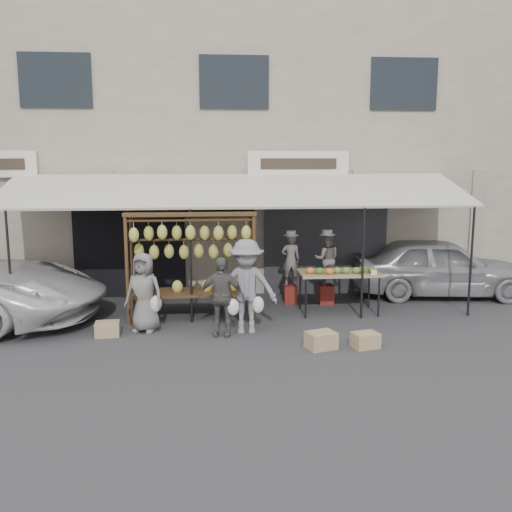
{
  "coord_description": "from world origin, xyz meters",
  "views": [
    {
      "loc": [
        -0.65,
        -10.08,
        3.3
      ],
      "look_at": [
        0.33,
        1.4,
        1.3
      ],
      "focal_mm": 40.0,
      "sensor_mm": 36.0,
      "label": 1
    }
  ],
  "objects_px": {
    "vendor_right": "(327,259)",
    "crate_far": "(107,329)",
    "crate_near_b": "(365,340)",
    "sedan": "(440,267)",
    "customer_mid": "(221,297)",
    "crate_near_a": "(321,340)",
    "vendor_left": "(291,260)",
    "customer_left": "(144,293)",
    "customer_right": "(246,287)",
    "banana_rack": "(191,244)",
    "produce_table": "(340,273)"
  },
  "relations": [
    {
      "from": "vendor_right",
      "to": "crate_far",
      "type": "xyz_separation_m",
      "value": [
        -4.56,
        -1.99,
        -0.9
      ]
    },
    {
      "from": "crate_near_b",
      "to": "sedan",
      "type": "height_order",
      "value": "sedan"
    },
    {
      "from": "crate_near_b",
      "to": "customer_mid",
      "type": "bearing_deg",
      "value": 159.58
    },
    {
      "from": "crate_far",
      "to": "sedan",
      "type": "xyz_separation_m",
      "value": [
        7.44,
        2.54,
        0.58
      ]
    },
    {
      "from": "customer_mid",
      "to": "sedan",
      "type": "bearing_deg",
      "value": 36.45
    },
    {
      "from": "crate_far",
      "to": "crate_near_a",
      "type": "bearing_deg",
      "value": -15.15
    },
    {
      "from": "vendor_left",
      "to": "crate_near_a",
      "type": "height_order",
      "value": "vendor_left"
    },
    {
      "from": "customer_left",
      "to": "vendor_right",
      "type": "bearing_deg",
      "value": 43.14
    },
    {
      "from": "customer_right",
      "to": "customer_mid",
      "type": "bearing_deg",
      "value": -162.09
    },
    {
      "from": "customer_mid",
      "to": "sedan",
      "type": "height_order",
      "value": "customer_mid"
    },
    {
      "from": "crate_far",
      "to": "sedan",
      "type": "height_order",
      "value": "sedan"
    },
    {
      "from": "vendor_right",
      "to": "customer_left",
      "type": "distance_m",
      "value": 4.27
    },
    {
      "from": "customer_mid",
      "to": "sedan",
      "type": "relative_size",
      "value": 0.36
    },
    {
      "from": "crate_far",
      "to": "crate_near_b",
      "type": "bearing_deg",
      "value": -12.88
    },
    {
      "from": "customer_left",
      "to": "sedan",
      "type": "bearing_deg",
      "value": 37.68
    },
    {
      "from": "customer_right",
      "to": "crate_near_a",
      "type": "xyz_separation_m",
      "value": [
        1.24,
        -1.04,
        -0.75
      ]
    },
    {
      "from": "banana_rack",
      "to": "customer_left",
      "type": "relative_size",
      "value": 1.71
    },
    {
      "from": "vendor_left",
      "to": "crate_far",
      "type": "xyz_separation_m",
      "value": [
        -3.76,
        -2.14,
        -0.87
      ]
    },
    {
      "from": "customer_left",
      "to": "banana_rack",
      "type": "bearing_deg",
      "value": 60.07
    },
    {
      "from": "banana_rack",
      "to": "vendor_left",
      "type": "bearing_deg",
      "value": 27.04
    },
    {
      "from": "customer_right",
      "to": "vendor_right",
      "type": "bearing_deg",
      "value": 48.53
    },
    {
      "from": "customer_right",
      "to": "sedan",
      "type": "xyz_separation_m",
      "value": [
        4.83,
        2.54,
        -0.18
      ]
    },
    {
      "from": "banana_rack",
      "to": "vendor_right",
      "type": "relative_size",
      "value": 2.21
    },
    {
      "from": "customer_mid",
      "to": "crate_near_b",
      "type": "xyz_separation_m",
      "value": [
        2.5,
        -0.93,
        -0.61
      ]
    },
    {
      "from": "customer_mid",
      "to": "crate_near_a",
      "type": "relative_size",
      "value": 3.03
    },
    {
      "from": "produce_table",
      "to": "customer_mid",
      "type": "xyz_separation_m",
      "value": [
        -2.54,
        -1.29,
        -0.13
      ]
    },
    {
      "from": "customer_mid",
      "to": "vendor_left",
      "type": "bearing_deg",
      "value": 64.04
    },
    {
      "from": "customer_mid",
      "to": "crate_far",
      "type": "height_order",
      "value": "customer_mid"
    },
    {
      "from": "crate_near_a",
      "to": "crate_near_b",
      "type": "distance_m",
      "value": 0.78
    },
    {
      "from": "produce_table",
      "to": "vendor_left",
      "type": "bearing_deg",
      "value": 132.96
    },
    {
      "from": "produce_table",
      "to": "vendor_right",
      "type": "distance_m",
      "value": 0.84
    },
    {
      "from": "customer_mid",
      "to": "customer_right",
      "type": "xyz_separation_m",
      "value": [
        0.48,
        0.13,
        0.15
      ]
    },
    {
      "from": "banana_rack",
      "to": "customer_right",
      "type": "distance_m",
      "value": 1.61
    },
    {
      "from": "crate_far",
      "to": "customer_right",
      "type": "bearing_deg",
      "value": -0.0
    },
    {
      "from": "vendor_left",
      "to": "crate_far",
      "type": "bearing_deg",
      "value": 28.48
    },
    {
      "from": "produce_table",
      "to": "crate_far",
      "type": "relative_size",
      "value": 3.83
    },
    {
      "from": "customer_mid",
      "to": "customer_right",
      "type": "height_order",
      "value": "customer_right"
    },
    {
      "from": "vendor_left",
      "to": "banana_rack",
      "type": "bearing_deg",
      "value": 25.88
    },
    {
      "from": "customer_left",
      "to": "crate_near_b",
      "type": "distance_m",
      "value": 4.21
    },
    {
      "from": "customer_mid",
      "to": "vendor_right",
      "type": "bearing_deg",
      "value": 50.84
    },
    {
      "from": "customer_left",
      "to": "customer_mid",
      "type": "distance_m",
      "value": 1.5
    },
    {
      "from": "banana_rack",
      "to": "crate_near_a",
      "type": "relative_size",
      "value": 5.29
    },
    {
      "from": "banana_rack",
      "to": "vendor_right",
      "type": "height_order",
      "value": "banana_rack"
    },
    {
      "from": "customer_right",
      "to": "vendor_left",
      "type": "bearing_deg",
      "value": 64.66
    },
    {
      "from": "customer_mid",
      "to": "customer_right",
      "type": "distance_m",
      "value": 0.52
    },
    {
      "from": "crate_near_a",
      "to": "crate_near_b",
      "type": "xyz_separation_m",
      "value": [
        0.78,
        -0.02,
        -0.01
      ]
    },
    {
      "from": "customer_left",
      "to": "customer_right",
      "type": "distance_m",
      "value": 1.96
    },
    {
      "from": "produce_table",
      "to": "crate_near_b",
      "type": "distance_m",
      "value": 2.35
    },
    {
      "from": "banana_rack",
      "to": "customer_right",
      "type": "height_order",
      "value": "banana_rack"
    },
    {
      "from": "crate_near_a",
      "to": "crate_far",
      "type": "relative_size",
      "value": 1.11
    }
  ]
}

